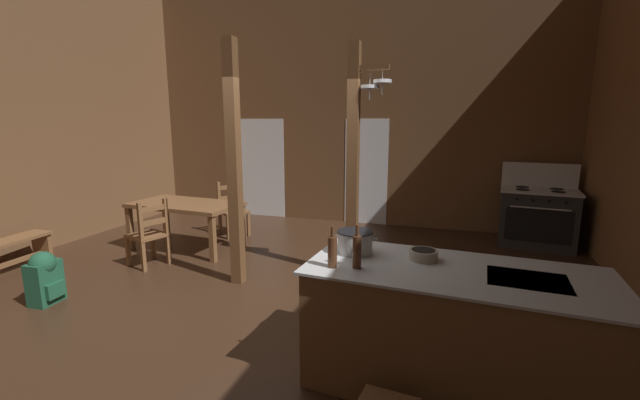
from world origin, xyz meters
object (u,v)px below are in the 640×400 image
at_px(dining_table, 186,208).
at_px(bottle_tall_on_counter, 332,251).
at_px(ladderback_chair_near_window, 233,210).
at_px(bottle_short_on_counter, 357,251).
at_px(ladderback_chair_by_post, 149,235).
at_px(mixing_bowl_on_counter, 423,255).
at_px(bench_along_left_wall, 0,253).
at_px(stockpot_on_counter, 355,242).
at_px(backpack, 44,276).
at_px(kitchen_island, 452,329).
at_px(stove_range, 537,217).

relative_size(dining_table, bottle_tall_on_counter, 5.63).
relative_size(ladderback_chair_near_window, bottle_short_on_counter, 2.90).
xyz_separation_m(ladderback_chair_by_post, mixing_bowl_on_counter, (3.77, -1.32, 0.52)).
height_order(dining_table, bench_along_left_wall, dining_table).
distance_m(dining_table, stockpot_on_counter, 3.91).
distance_m(dining_table, ladderback_chair_by_post, 0.88).
distance_m(backpack, bottle_tall_on_counter, 3.52).
relative_size(kitchen_island, bottle_tall_on_counter, 7.08).
distance_m(kitchen_island, stove_range, 4.39).
height_order(kitchen_island, stove_range, stove_range).
bearing_deg(dining_table, bottle_short_on_counter, -37.08).
distance_m(kitchen_island, dining_table, 4.65).
relative_size(ladderback_chair_by_post, bottle_tall_on_counter, 3.03).
bearing_deg(stockpot_on_counter, bottle_short_on_counter, -74.78).
xyz_separation_m(stove_range, ladderback_chair_by_post, (-5.33, -2.71, -0.03)).
relative_size(kitchen_island, dining_table, 1.26).
bearing_deg(stove_range, mixing_bowl_on_counter, -111.12).
relative_size(backpack, mixing_bowl_on_counter, 2.67).
xyz_separation_m(stove_range, ladderback_chair_near_window, (-5.04, -0.92, -0.03)).
bearing_deg(bottle_tall_on_counter, stove_range, 63.62).
height_order(ladderback_chair_near_window, stockpot_on_counter, stockpot_on_counter).
height_order(stove_range, bottle_short_on_counter, stove_range).
xyz_separation_m(kitchen_island, dining_table, (-4.02, 2.34, 0.18)).
xyz_separation_m(ladderback_chair_near_window, stockpot_on_counter, (2.94, -3.10, 0.58)).
relative_size(stove_range, mixing_bowl_on_counter, 5.92).
bearing_deg(bench_along_left_wall, dining_table, 46.71).
relative_size(backpack, bottle_short_on_counter, 1.82).
bearing_deg(bottle_short_on_counter, mixing_bowl_on_counter, 36.60).
height_order(bench_along_left_wall, bottle_tall_on_counter, bottle_tall_on_counter).
xyz_separation_m(bench_along_left_wall, bottle_tall_on_counter, (4.79, -0.82, 0.76)).
distance_m(ladderback_chair_by_post, bottle_short_on_counter, 3.76).
distance_m(bench_along_left_wall, bottle_tall_on_counter, 4.91).
distance_m(bottle_tall_on_counter, bottle_short_on_counter, 0.18).
xyz_separation_m(backpack, bottle_tall_on_counter, (3.42, -0.35, 0.75)).
distance_m(kitchen_island, bottle_tall_on_counter, 1.08).
xyz_separation_m(stove_range, bottle_tall_on_counter, (-2.19, -4.41, 0.58)).
xyz_separation_m(stockpot_on_counter, bottle_short_on_counter, (0.09, -0.34, 0.04)).
bearing_deg(kitchen_island, mixing_bowl_on_counter, 146.09).
relative_size(kitchen_island, ladderback_chair_by_post, 2.34).
distance_m(ladderback_chair_near_window, bench_along_left_wall, 3.30).
bearing_deg(kitchen_island, stove_range, 72.60).
distance_m(bench_along_left_wall, stockpot_on_counter, 4.94).
height_order(bottle_tall_on_counter, bottle_short_on_counter, bottle_short_on_counter).
bearing_deg(stove_range, stockpot_on_counter, -117.60).
height_order(bench_along_left_wall, stockpot_on_counter, stockpot_on_counter).
bearing_deg(kitchen_island, bottle_tall_on_counter, -165.97).
bearing_deg(ladderback_chair_by_post, kitchen_island, -20.25).
bearing_deg(dining_table, stove_range, 19.14).
xyz_separation_m(mixing_bowl_on_counter, bottle_tall_on_counter, (-0.63, -0.38, 0.08)).
height_order(stove_range, ladderback_chair_by_post, stove_range).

